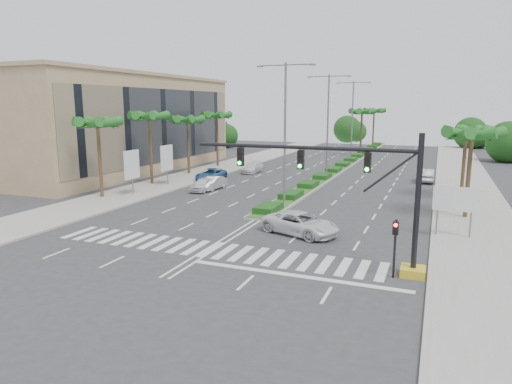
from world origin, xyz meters
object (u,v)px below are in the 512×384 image
(car_parked_c, at_px, (211,175))
(car_parked_d, at_px, (253,168))
(car_parked_a, at_px, (203,184))
(car_crossing, at_px, (300,223))
(car_right, at_px, (426,175))
(car_parked_b, at_px, (212,183))

(car_parked_c, relative_size, car_parked_d, 1.12)
(car_parked_a, distance_m, car_parked_c, 6.57)
(car_parked_c, height_order, car_crossing, car_crossing)
(car_right, bearing_deg, car_parked_d, 0.75)
(car_parked_b, bearing_deg, car_right, 36.63)
(car_parked_b, height_order, car_right, car_right)
(car_parked_c, bearing_deg, car_parked_d, 72.33)
(car_parked_b, bearing_deg, car_parked_c, 122.46)
(car_parked_d, height_order, car_right, car_right)
(car_parked_c, bearing_deg, car_parked_b, -63.34)
(car_parked_a, height_order, car_right, car_right)
(car_parked_d, xyz_separation_m, car_crossing, (13.77, -25.23, 0.11))
(car_parked_c, distance_m, car_right, 24.41)
(car_parked_d, relative_size, car_crossing, 0.82)
(car_parked_b, relative_size, car_parked_d, 0.91)
(car_right, bearing_deg, car_crossing, 73.66)
(car_parked_a, relative_size, car_parked_c, 0.79)
(car_crossing, bearing_deg, car_parked_a, 69.51)
(car_parked_c, bearing_deg, car_crossing, -50.30)
(car_crossing, xyz_separation_m, car_right, (7.17, 25.81, -0.00))
(car_parked_b, distance_m, car_right, 24.14)
(car_parked_a, xyz_separation_m, car_parked_c, (-2.29, 6.16, 0.02))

